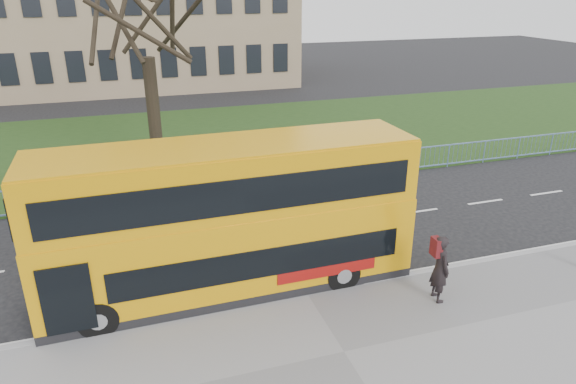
# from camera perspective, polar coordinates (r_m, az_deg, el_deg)

# --- Properties ---
(ground) EXTENTS (120.00, 120.00, 0.00)m
(ground) POSITION_cam_1_polar(r_m,az_deg,el_deg) (15.73, 0.12, -8.53)
(ground) COLOR black
(ground) RESTS_ON ground
(kerb) EXTENTS (80.00, 0.20, 0.14)m
(kerb) POSITION_cam_1_polar(r_m,az_deg,el_deg) (14.45, 2.05, -11.27)
(kerb) COLOR #949497
(kerb) RESTS_ON ground
(grass_verge) EXTENTS (80.00, 15.40, 0.08)m
(grass_verge) POSITION_cam_1_polar(r_m,az_deg,el_deg) (28.62, -8.81, 5.69)
(grass_verge) COLOR #1C3714
(grass_verge) RESTS_ON ground
(guard_railing) EXTENTS (40.00, 0.12, 1.10)m
(guard_railing) POSITION_cam_1_polar(r_m,az_deg,el_deg) (21.27, -5.39, 1.47)
(guard_railing) COLOR #6C8EC0
(guard_railing) RESTS_ON ground
(bare_tree) EXTENTS (8.46, 8.46, 12.09)m
(bare_tree) POSITION_cam_1_polar(r_m,az_deg,el_deg) (22.97, -15.54, 16.65)
(bare_tree) COLOR black
(bare_tree) RESTS_ON grass_verge
(yellow_bus) EXTENTS (10.02, 2.51, 4.19)m
(yellow_bus) POSITION_cam_1_polar(r_m,az_deg,el_deg) (13.84, -6.49, -2.69)
(yellow_bus) COLOR orange
(yellow_bus) RESTS_ON ground
(pedestrian) EXTENTS (0.50, 0.72, 1.88)m
(pedestrian) POSITION_cam_1_polar(r_m,az_deg,el_deg) (14.25, 16.53, -8.13)
(pedestrian) COLOR black
(pedestrian) RESTS_ON pavement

